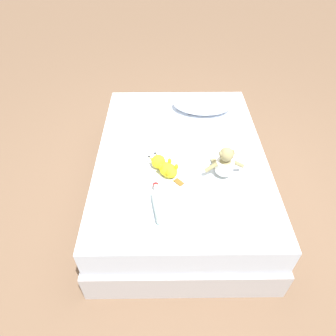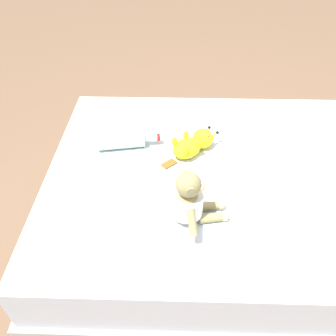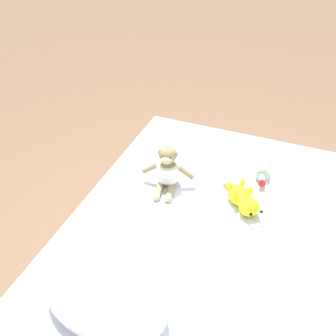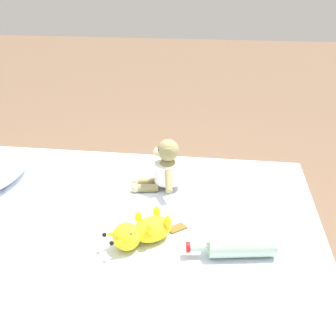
# 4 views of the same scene
# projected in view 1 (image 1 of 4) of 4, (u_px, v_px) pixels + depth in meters

# --- Properties ---
(ground_plane) EXTENTS (16.00, 16.00, 0.00)m
(ground_plane) POSITION_uv_depth(u_px,v_px,m) (179.00, 194.00, 2.64)
(ground_plane) COLOR brown
(bed) EXTENTS (1.30, 1.83, 0.49)m
(bed) POSITION_uv_depth(u_px,v_px,m) (180.00, 174.00, 2.47)
(bed) COLOR #B2B2B7
(bed) RESTS_ON ground_plane
(pillow) EXTENTS (0.55, 0.39, 0.12)m
(pillow) POSITION_uv_depth(u_px,v_px,m) (202.00, 104.00, 2.68)
(pillow) COLOR white
(pillow) RESTS_ON bed
(plush_monkey) EXTENTS (0.29, 0.24, 0.24)m
(plush_monkey) POSITION_uv_depth(u_px,v_px,m) (224.00, 163.00, 2.05)
(plush_monkey) COLOR #8E8456
(plush_monkey) RESTS_ON bed
(plush_yellow_creature) EXTENTS (0.26, 0.28, 0.10)m
(plush_yellow_creature) POSITION_uv_depth(u_px,v_px,m) (164.00, 166.00, 2.10)
(plush_yellow_creature) COLOR yellow
(plush_yellow_creature) RESTS_ON bed
(glass_bottle) EXTENTS (0.12, 0.31, 0.08)m
(glass_bottle) POSITION_uv_depth(u_px,v_px,m) (160.00, 205.00, 1.86)
(glass_bottle) COLOR #B2D1B7
(glass_bottle) RESTS_ON bed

